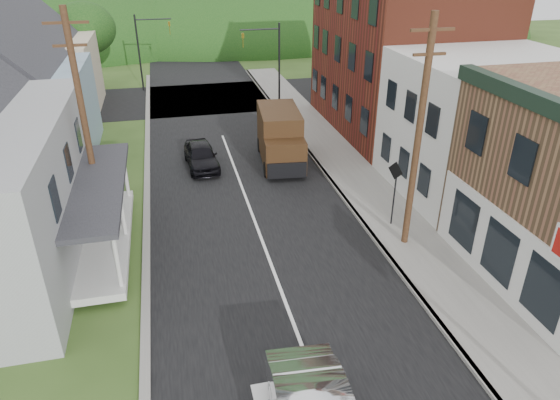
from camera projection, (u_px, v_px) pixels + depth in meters
ground at (292, 321)px, 16.21m from camera, size 120.00×120.00×0.00m
road at (243, 190)px, 24.87m from camera, size 9.00×90.00×0.02m
cross_road at (208, 98)px, 39.58m from camera, size 60.00×9.00×0.02m
sidewalk_right at (369, 194)px, 24.29m from camera, size 2.80×55.00×0.15m
curb_right at (343, 197)px, 24.02m from camera, size 0.20×55.00×0.15m
curb_left at (147, 218)px, 22.17m from camera, size 0.30×55.00×0.12m
storefront_white at (486, 127)px, 23.49m from camera, size 8.00×7.00×6.50m
storefront_red at (402, 51)px, 30.91m from camera, size 8.00×12.00×10.00m
house_blue at (19, 94)px, 27.01m from camera, size 7.14×8.16×7.28m
house_cream at (41, 60)px, 34.70m from camera, size 7.14×8.16×7.28m
utility_pole_right at (418, 136)px, 18.23m from camera, size 1.60×0.26×9.00m
utility_pole_left at (84, 122)px, 19.69m from camera, size 1.60×0.26×9.00m
traffic_signal_right at (270, 56)px, 35.69m from camera, size 2.87×0.20×6.00m
traffic_signal_left at (147, 44)px, 40.01m from camera, size 2.87×0.20×6.00m
tree_left_d at (85, 28)px, 39.85m from camera, size 4.80×4.80×6.94m
forested_ridge at (186, 39)px, 63.81m from camera, size 90.00×30.00×16.00m
dark_sedan at (201, 156)px, 27.06m from camera, size 1.84×4.05×1.35m
delivery_van at (280, 138)px, 27.28m from camera, size 2.62×5.41×2.92m
warning_sign at (395, 185)px, 20.72m from camera, size 0.32×0.75×2.91m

